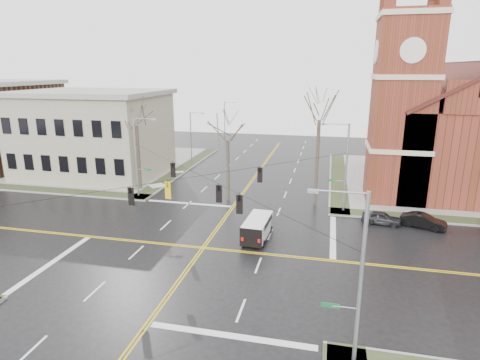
% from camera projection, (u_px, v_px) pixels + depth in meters
% --- Properties ---
extents(ground, '(120.00, 120.00, 0.00)m').
position_uv_depth(ground, '(203.00, 248.00, 33.17)').
color(ground, black).
rests_on(ground, ground).
extents(sidewalks, '(80.00, 80.00, 0.17)m').
position_uv_depth(sidewalks, '(203.00, 247.00, 33.15)').
color(sidewalks, gray).
rests_on(sidewalks, ground).
extents(road_markings, '(100.00, 100.00, 0.01)m').
position_uv_depth(road_markings, '(203.00, 248.00, 33.16)').
color(road_markings, gold).
rests_on(road_markings, ground).
extents(church, '(24.28, 27.48, 27.50)m').
position_uv_depth(church, '(457.00, 118.00, 48.95)').
color(church, maroon).
rests_on(church, ground).
extents(civic_building_a, '(18.00, 14.00, 11.00)m').
position_uv_depth(civic_building_a, '(94.00, 135.00, 55.15)').
color(civic_building_a, gray).
rests_on(civic_building_a, ground).
extents(signal_pole_ne, '(2.75, 0.22, 9.00)m').
position_uv_depth(signal_pole_ne, '(345.00, 165.00, 40.25)').
color(signal_pole_ne, gray).
rests_on(signal_pole_ne, ground).
extents(signal_pole_nw, '(2.75, 0.22, 9.00)m').
position_uv_depth(signal_pole_nw, '(137.00, 155.00, 45.04)').
color(signal_pole_nw, gray).
rests_on(signal_pole_nw, ground).
extents(signal_pole_se, '(2.75, 0.22, 9.00)m').
position_uv_depth(signal_pole_se, '(357.00, 277.00, 18.63)').
color(signal_pole_se, gray).
rests_on(signal_pole_se, ground).
extents(span_wires, '(23.02, 23.02, 0.03)m').
position_uv_depth(span_wires, '(201.00, 176.00, 31.50)').
color(span_wires, black).
rests_on(span_wires, ground).
extents(traffic_signals, '(8.21, 8.26, 1.30)m').
position_uv_depth(traffic_signals, '(199.00, 187.00, 31.08)').
color(traffic_signals, black).
rests_on(traffic_signals, ground).
extents(streetlight_north_a, '(2.30, 0.20, 8.00)m').
position_uv_depth(streetlight_north_a, '(192.00, 136.00, 60.54)').
color(streetlight_north_a, gray).
rests_on(streetlight_north_a, ground).
extents(streetlight_north_b, '(2.30, 0.20, 8.00)m').
position_uv_depth(streetlight_north_b, '(225.00, 120.00, 79.33)').
color(streetlight_north_b, gray).
rests_on(streetlight_north_b, ground).
extents(cargo_van, '(2.12, 4.93, 1.84)m').
position_uv_depth(cargo_van, '(258.00, 226.00, 34.89)').
color(cargo_van, white).
rests_on(cargo_van, ground).
extents(parked_car_a, '(3.77, 1.87, 1.23)m').
position_uv_depth(parked_car_a, '(381.00, 218.00, 38.12)').
color(parked_car_a, black).
rests_on(parked_car_a, ground).
extents(parked_car_b, '(4.27, 2.71, 1.33)m').
position_uv_depth(parked_car_b, '(423.00, 221.00, 37.20)').
color(parked_car_b, black).
rests_on(parked_car_b, ground).
extents(tree_nw_far, '(4.00, 4.00, 11.51)m').
position_uv_depth(tree_nw_far, '(136.00, 122.00, 46.93)').
color(tree_nw_far, '#392E24').
rests_on(tree_nw_far, ground).
extents(tree_nw_near, '(4.00, 4.00, 9.93)m').
position_uv_depth(tree_nw_near, '(228.00, 136.00, 43.46)').
color(tree_nw_near, '#392E24').
rests_on(tree_nw_near, ground).
extents(tree_ne, '(4.00, 4.00, 13.55)m').
position_uv_depth(tree_ne, '(320.00, 114.00, 41.18)').
color(tree_ne, '#392E24').
rests_on(tree_ne, ground).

